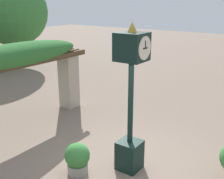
{
  "coord_description": "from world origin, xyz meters",
  "views": [
    {
      "loc": [
        -5.13,
        -3.14,
        3.79
      ],
      "look_at": [
        -0.17,
        0.36,
        1.86
      ],
      "focal_mm": 45.0,
      "sensor_mm": 36.0,
      "label": 1
    }
  ],
  "objects": [
    {
      "name": "ground_plane",
      "position": [
        0.0,
        0.0,
        0.0
      ],
      "size": [
        60.0,
        60.0,
        0.0
      ],
      "primitive_type": "plane",
      "color": "#7F6B5B"
    },
    {
      "name": "pergola",
      "position": [
        0.0,
        3.84,
        1.96
      ],
      "size": [
        5.21,
        1.15,
        2.62
      ],
      "color": "#A89E89",
      "rests_on": "ground"
    },
    {
      "name": "potted_plant_near_right",
      "position": [
        -1.01,
        0.73,
        0.38
      ],
      "size": [
        0.58,
        0.58,
        0.73
      ],
      "color": "gray",
      "rests_on": "ground"
    },
    {
      "name": "pedestal_clock",
      "position": [
        -0.17,
        -0.14,
        1.74
      ],
      "size": [
        0.59,
        0.64,
        3.39
      ],
      "color": "black",
      "rests_on": "ground"
    }
  ]
}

